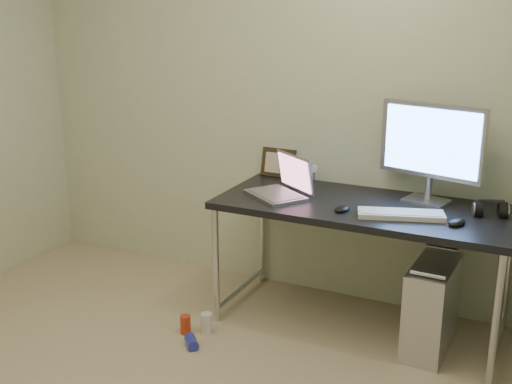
# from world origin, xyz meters

# --- Properties ---
(wall_back) EXTENTS (3.50, 0.02, 2.50)m
(wall_back) POSITION_xyz_m (0.00, 1.75, 1.25)
(wall_back) COLOR beige
(wall_back) RESTS_ON ground
(desk) EXTENTS (1.64, 0.72, 0.75)m
(desk) POSITION_xyz_m (0.74, 1.39, 0.67)
(desk) COLOR black
(desk) RESTS_ON ground
(tower_computer) EXTENTS (0.23, 0.49, 0.53)m
(tower_computer) POSITION_xyz_m (1.18, 1.30, 0.25)
(tower_computer) COLOR silver
(tower_computer) RESTS_ON ground
(cable_a) EXTENTS (0.01, 0.16, 0.69)m
(cable_a) POSITION_xyz_m (1.13, 1.70, 0.40)
(cable_a) COLOR black
(cable_a) RESTS_ON ground
(cable_b) EXTENTS (0.02, 0.11, 0.71)m
(cable_b) POSITION_xyz_m (1.22, 1.68, 0.38)
(cable_b) COLOR black
(cable_b) RESTS_ON ground
(can_red) EXTENTS (0.08, 0.08, 0.11)m
(can_red) POSITION_xyz_m (-0.12, 0.86, 0.06)
(can_red) COLOR #BE381B
(can_red) RESTS_ON ground
(can_white) EXTENTS (0.07, 0.07, 0.12)m
(can_white) POSITION_xyz_m (-0.01, 0.91, 0.06)
(can_white) COLOR silver
(can_white) RESTS_ON ground
(can_blue) EXTENTS (0.12, 0.12, 0.06)m
(can_blue) POSITION_xyz_m (-0.01, 0.74, 0.03)
(can_blue) COLOR #2730B5
(can_blue) RESTS_ON ground
(laptop) EXTENTS (0.44, 0.43, 0.24)m
(laptop) POSITION_xyz_m (0.27, 1.35, 0.81)
(laptop) COLOR #ABAAB1
(laptop) RESTS_ON desk
(monitor) EXTENTS (0.59, 0.23, 0.56)m
(monitor) POSITION_xyz_m (1.05, 1.59, 1.08)
(monitor) COLOR #ABAAB1
(monitor) RESTS_ON desk
(keyboard) EXTENTS (0.47, 0.28, 0.03)m
(keyboard) POSITION_xyz_m (0.98, 1.26, 0.76)
(keyboard) COLOR silver
(keyboard) RESTS_ON desk
(mouse_right) EXTENTS (0.10, 0.13, 0.04)m
(mouse_right) POSITION_xyz_m (1.27, 1.26, 0.77)
(mouse_right) COLOR black
(mouse_right) RESTS_ON desk
(mouse_left) EXTENTS (0.09, 0.12, 0.04)m
(mouse_left) POSITION_xyz_m (0.67, 1.23, 0.77)
(mouse_left) COLOR black
(mouse_left) RESTS_ON desk
(headphones) EXTENTS (0.19, 0.11, 0.11)m
(headphones) POSITION_xyz_m (1.40, 1.49, 0.78)
(headphones) COLOR black
(headphones) RESTS_ON desk
(picture_frame) EXTENTS (0.23, 0.07, 0.19)m
(picture_frame) POSITION_xyz_m (0.07, 1.72, 0.84)
(picture_frame) COLOR black
(picture_frame) RESTS_ON desk
(webcam) EXTENTS (0.05, 0.04, 0.12)m
(webcam) POSITION_xyz_m (0.35, 1.65, 0.84)
(webcam) COLOR silver
(webcam) RESTS_ON desk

